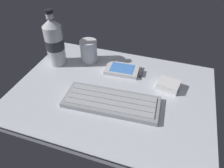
% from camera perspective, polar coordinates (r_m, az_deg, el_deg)
% --- Properties ---
extents(ground_plane, '(0.64, 0.48, 0.03)m').
position_cam_1_polar(ground_plane, '(0.71, -0.06, -2.59)').
color(ground_plane, silver).
extents(keyboard, '(0.30, 0.13, 0.02)m').
position_cam_1_polar(keyboard, '(0.66, -0.21, -4.71)').
color(keyboard, '#93969B').
rests_on(keyboard, ground_plane).
extents(handheld_device, '(0.13, 0.08, 0.02)m').
position_cam_1_polar(handheld_device, '(0.78, 3.14, 3.72)').
color(handheld_device, silver).
rests_on(handheld_device, ground_plane).
extents(juice_cup, '(0.06, 0.06, 0.09)m').
position_cam_1_polar(juice_cup, '(0.83, -6.15, 8.45)').
color(juice_cup, silver).
rests_on(juice_cup, ground_plane).
extents(water_bottle, '(0.07, 0.07, 0.21)m').
position_cam_1_polar(water_bottle, '(0.82, -15.00, 10.74)').
color(water_bottle, silver).
rests_on(water_bottle, ground_plane).
extents(charger_block, '(0.08, 0.07, 0.02)m').
position_cam_1_polar(charger_block, '(0.73, 14.70, -0.27)').
color(charger_block, white).
rests_on(charger_block, ground_plane).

